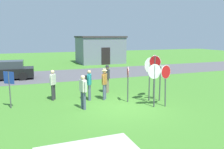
% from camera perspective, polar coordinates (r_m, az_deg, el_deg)
% --- Properties ---
extents(ground_plane, '(80.00, 80.00, 0.00)m').
position_cam_1_polar(ground_plane, '(11.79, 2.40, -7.98)').
color(ground_plane, '#3D7528').
extents(street_asphalt, '(60.00, 6.40, 0.01)m').
position_cam_1_polar(street_asphalt, '(21.72, -8.88, 0.07)').
color(street_asphalt, '#4C4C51').
rests_on(street_asphalt, ground).
extents(building_background, '(5.75, 4.71, 3.47)m').
position_cam_1_polar(building_background, '(30.45, -2.99, 6.18)').
color(building_background, slate).
rests_on(building_background, ground).
extents(parked_car_on_street, '(4.40, 2.21, 1.51)m').
position_cam_1_polar(parked_car_on_street, '(20.79, -24.48, 0.80)').
color(parked_car_on_street, black).
rests_on(parked_car_on_street, ground).
extents(stop_sign_leaning_left, '(0.78, 0.27, 2.39)m').
position_cam_1_polar(stop_sign_leaning_left, '(12.68, 9.25, 0.82)').
color(stop_sign_leaning_left, '#474C4C').
rests_on(stop_sign_leaning_left, ground).
extents(stop_sign_tallest, '(0.21, 0.59, 1.92)m').
position_cam_1_polar(stop_sign_tallest, '(12.37, 3.93, -1.04)').
color(stop_sign_tallest, '#474C4C').
rests_on(stop_sign_tallest, ground).
extents(stop_sign_rear_right, '(0.55, 0.31, 1.98)m').
position_cam_1_polar(stop_sign_rear_right, '(12.81, 11.77, -0.70)').
color(stop_sign_rear_right, '#474C4C').
rests_on(stop_sign_rear_right, ground).
extents(stop_sign_low_front, '(0.69, 0.23, 2.12)m').
position_cam_1_polar(stop_sign_low_front, '(11.86, 13.07, -0.96)').
color(stop_sign_low_front, '#474C4C').
rests_on(stop_sign_low_front, ground).
extents(stop_sign_center_cluster, '(0.74, 0.14, 2.17)m').
position_cam_1_polar(stop_sign_center_cluster, '(11.66, 10.38, -0.84)').
color(stop_sign_center_cluster, '#474C4C').
rests_on(stop_sign_center_cluster, ground).
extents(stop_sign_rear_left, '(0.65, 0.37, 2.48)m').
position_cam_1_polar(stop_sign_rear_left, '(13.37, 10.36, 1.41)').
color(stop_sign_rear_left, '#474C4C').
rests_on(stop_sign_rear_left, ground).
extents(stop_sign_far_back, '(0.39, 0.52, 2.55)m').
position_cam_1_polar(stop_sign_far_back, '(12.10, 10.48, 0.57)').
color(stop_sign_far_back, '#474C4C').
rests_on(stop_sign_far_back, ground).
extents(person_near_signs, '(0.38, 0.49, 1.74)m').
position_cam_1_polar(person_near_signs, '(12.91, -1.88, -1.91)').
color(person_near_signs, '#4C5670').
rests_on(person_near_signs, ground).
extents(person_in_dark_shirt, '(0.37, 0.51, 1.69)m').
position_cam_1_polar(person_in_dark_shirt, '(13.20, -14.32, -2.09)').
color(person_in_dark_shirt, '#2D2D33').
rests_on(person_in_dark_shirt, ground).
extents(person_holding_notes, '(0.31, 0.55, 1.69)m').
position_cam_1_polar(person_holding_notes, '(11.29, -7.13, -3.84)').
color(person_holding_notes, '#4C5670').
rests_on(person_holding_notes, ground).
extents(person_on_left, '(0.39, 0.48, 1.74)m').
position_cam_1_polar(person_on_left, '(14.43, -1.16, -0.67)').
color(person_on_left, '#7A6B56').
rests_on(person_on_left, ground).
extents(person_with_sunhat, '(0.43, 0.54, 1.69)m').
position_cam_1_polar(person_with_sunhat, '(12.84, -5.70, -2.02)').
color(person_with_sunhat, '#4C5670').
rests_on(person_with_sunhat, ground).
extents(info_panel_leftmost, '(0.48, 0.40, 1.84)m').
position_cam_1_polar(info_panel_leftmost, '(12.33, -23.98, -1.95)').
color(info_panel_leftmost, '#4C4C51').
rests_on(info_panel_leftmost, ground).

